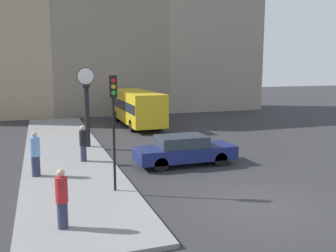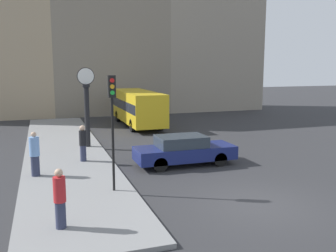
% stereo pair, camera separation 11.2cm
% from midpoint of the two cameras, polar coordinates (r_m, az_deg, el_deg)
% --- Properties ---
extents(ground_plane, '(120.00, 120.00, 0.00)m').
position_cam_midpoint_polar(ground_plane, '(13.07, 13.49, -11.51)').
color(ground_plane, '#2D2D30').
extents(sidewalk_corner, '(4.00, 24.36, 0.14)m').
position_cam_midpoint_polar(sidewalk_corner, '(20.95, -15.65, -3.55)').
color(sidewalk_corner, gray).
rests_on(sidewalk_corner, ground_plane).
extents(building_row, '(30.48, 5.00, 19.22)m').
position_cam_midpoint_polar(building_row, '(36.90, -10.58, 15.71)').
color(building_row, tan).
rests_on(building_row, ground_plane).
extents(sedan_car, '(4.63, 1.71, 1.38)m').
position_cam_midpoint_polar(sedan_car, '(17.34, 2.32, -3.69)').
color(sedan_car, navy).
rests_on(sedan_car, ground_plane).
extents(bus_distant, '(2.33, 8.31, 2.63)m').
position_cam_midpoint_polar(bus_distant, '(28.71, -4.88, 3.04)').
color(bus_distant, gold).
rests_on(bus_distant, ground_plane).
extents(traffic_light_near, '(0.26, 0.24, 4.10)m').
position_cam_midpoint_polar(traffic_light_near, '(13.09, -8.57, 2.49)').
color(traffic_light_near, black).
rests_on(traffic_light_near, sidewalk_corner).
extents(street_clock, '(0.93, 0.36, 4.33)m').
position_cam_midpoint_polar(street_clock, '(20.84, -12.45, 2.93)').
color(street_clock, black).
rests_on(street_clock, sidewalk_corner).
extents(pedestrian_black_jacket, '(0.33, 0.33, 1.70)m').
position_cam_midpoint_polar(pedestrian_black_jacket, '(17.85, -12.99, -2.55)').
color(pedestrian_black_jacket, '#2D334C').
rests_on(pedestrian_black_jacket, sidewalk_corner).
extents(pedestrian_red_top, '(0.34, 0.34, 1.68)m').
position_cam_midpoint_polar(pedestrian_red_top, '(10.76, -16.17, -10.59)').
color(pedestrian_red_top, '#2D334C').
rests_on(pedestrian_red_top, sidewalk_corner).
extents(pedestrian_blue_stripe, '(0.40, 0.40, 1.81)m').
position_cam_midpoint_polar(pedestrian_blue_stripe, '(16.00, -19.77, -4.08)').
color(pedestrian_blue_stripe, '#2D334C').
rests_on(pedestrian_blue_stripe, sidewalk_corner).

